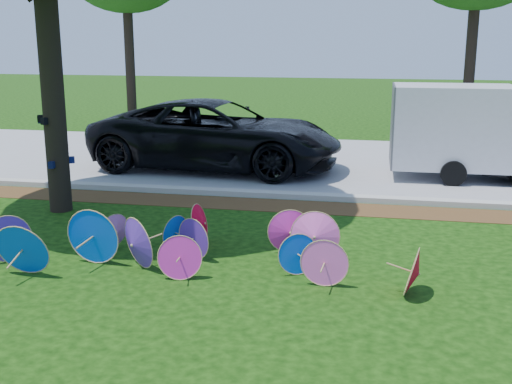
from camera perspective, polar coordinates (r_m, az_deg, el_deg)
ground at (r=9.20m, az=-5.52°, el=-8.25°), size 90.00×90.00×0.00m
mulch_strip at (r=13.35m, az=-0.04°, el=-1.12°), size 90.00×1.00×0.01m
curb at (r=14.00m, az=0.51°, el=-0.17°), size 90.00×0.30×0.12m
street at (r=18.01m, az=2.95°, el=2.79°), size 90.00×8.00×0.01m
parasol_pile at (r=9.86m, az=-6.84°, el=-4.41°), size 6.68×2.44×0.90m
black_van at (r=16.82m, az=-3.49°, el=5.09°), size 6.68×3.46×1.80m
cargo_trailer at (r=16.33m, az=17.03°, el=5.60°), size 2.83×1.81×2.56m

